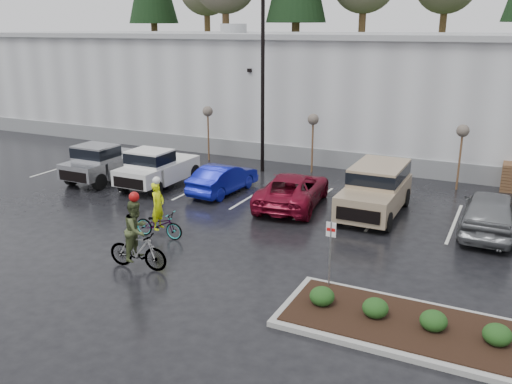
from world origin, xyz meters
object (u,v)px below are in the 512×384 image
at_px(sapling_mid, 313,123).
at_px(pickup_silver, 109,160).
at_px(sapling_east, 462,134).
at_px(cyclist_olive, 137,242).
at_px(car_blue, 223,178).
at_px(sapling_west, 208,114).
at_px(lamppost, 263,65).
at_px(pickup_white, 161,166).
at_px(fire_lane_sign, 330,247).
at_px(cyclist_hivis, 159,219).
at_px(suv_tan, 375,191).
at_px(car_grey, 490,212).
at_px(car_red, 293,189).

distance_m(sapling_mid, pickup_silver, 10.88).
xyz_separation_m(sapling_east, cyclist_olive, (-8.31, -14.05, -1.79)).
bearing_deg(car_blue, cyclist_olive, 105.11).
bearing_deg(sapling_mid, pickup_silver, -147.09).
relative_size(sapling_west, cyclist_olive, 1.22).
distance_m(lamppost, pickup_silver, 9.38).
bearing_deg(sapling_mid, pickup_white, -136.41).
bearing_deg(cyclist_olive, pickup_white, 25.05).
height_order(lamppost, cyclist_olive, lamppost).
distance_m(lamppost, sapling_west, 5.07).
bearing_deg(lamppost, cyclist_olive, -82.61).
xyz_separation_m(pickup_silver, cyclist_olive, (8.21, -8.22, -0.04)).
bearing_deg(pickup_white, sapling_mid, 43.59).
bearing_deg(car_blue, fire_lane_sign, 140.60).
distance_m(sapling_west, cyclist_hivis, 12.58).
bearing_deg(lamppost, car_blue, -89.71).
distance_m(suv_tan, cyclist_olive, 10.32).
bearing_deg(car_grey, cyclist_hivis, 28.32).
height_order(fire_lane_sign, cyclist_hivis, cyclist_hivis).
xyz_separation_m(pickup_silver, cyclist_hivis, (7.20, -5.66, -0.25)).
relative_size(fire_lane_sign, cyclist_olive, 0.84).
relative_size(car_blue, suv_tan, 0.82).
relative_size(car_grey, cyclist_hivis, 2.11).
xyz_separation_m(pickup_white, car_blue, (3.40, 0.20, -0.29)).
xyz_separation_m(suv_tan, car_grey, (4.50, -0.18, -0.18)).
bearing_deg(pickup_silver, lamppost, 36.58).
bearing_deg(car_grey, suv_tan, -2.12).
distance_m(car_blue, cyclist_hivis, 6.14).
bearing_deg(sapling_east, fire_lane_sign, -99.75).
height_order(suv_tan, cyclist_olive, cyclist_olive).
bearing_deg(pickup_silver, cyclist_hivis, -38.19).
xyz_separation_m(sapling_mid, pickup_silver, (-9.02, -5.84, -1.75)).
bearing_deg(cyclist_hivis, lamppost, -0.68).
height_order(sapling_mid, sapling_east, same).
xyz_separation_m(fire_lane_sign, car_red, (-4.06, 7.04, -0.67)).
height_order(lamppost, fire_lane_sign, lamppost).
bearing_deg(pickup_silver, car_blue, 3.84).
distance_m(pickup_silver, suv_tan, 13.80).
xyz_separation_m(sapling_west, car_red, (7.74, -5.76, -1.99)).
bearing_deg(lamppost, sapling_east, 5.71).
relative_size(lamppost, car_red, 1.75).
relative_size(lamppost, sapling_west, 2.88).
xyz_separation_m(car_red, cyclist_hivis, (-3.06, -5.74, -0.00)).
bearing_deg(car_red, sapling_east, -144.73).
relative_size(sapling_mid, car_grey, 0.64).
relative_size(lamppost, fire_lane_sign, 4.19).
distance_m(sapling_east, car_blue, 11.53).
xyz_separation_m(pickup_silver, car_red, (10.26, 0.08, -0.25)).
height_order(lamppost, sapling_east, lamppost).
xyz_separation_m(car_blue, car_red, (3.72, -0.36, 0.04)).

